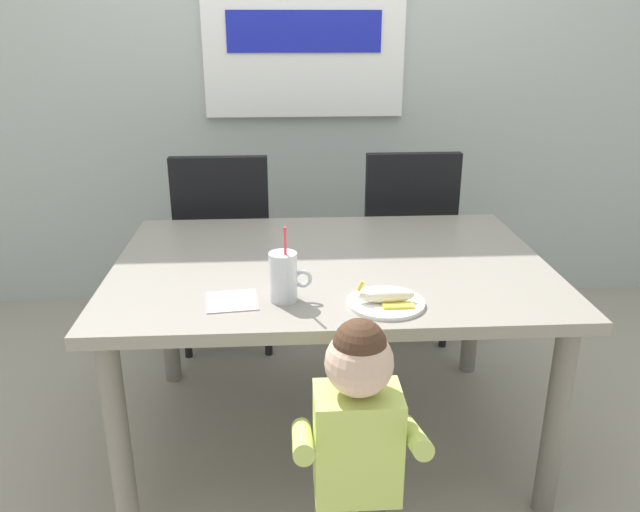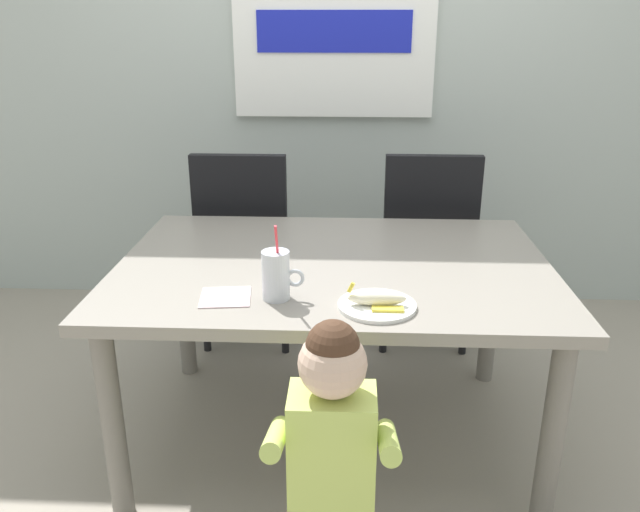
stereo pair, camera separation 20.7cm
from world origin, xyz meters
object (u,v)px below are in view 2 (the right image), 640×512
dining_table (334,284)px  toddler_standing (332,433)px  peeled_banana (378,299)px  dining_chair_right (426,239)px  paper_napkin (226,297)px  dining_chair_left (245,238)px  milk_cup (276,278)px  snack_plate (377,306)px

dining_table → toddler_standing: 0.72m
dining_table → peeled_banana: (0.14, -0.37, 0.11)m
dining_chair_right → peeled_banana: (-0.28, -1.15, 0.20)m
peeled_banana → toddler_standing: bearing=-109.6°
toddler_standing → paper_napkin: size_ratio=5.59×
dining_table → dining_chair_right: 0.88m
dining_chair_left → milk_cup: milk_cup is taller
dining_chair_left → paper_napkin: bearing=96.2°
toddler_standing → milk_cup: 0.51m
snack_plate → dining_table: bearing=110.3°
snack_plate → paper_napkin: snack_plate is taller
toddler_standing → peeled_banana: bearing=70.4°
milk_cup → snack_plate: 0.31m
dining_table → milk_cup: size_ratio=6.06×
dining_chair_right → paper_napkin: dining_chair_right is taller
dining_chair_right → peeled_banana: dining_chair_right is taller
paper_napkin → dining_chair_right: bearing=56.0°
dining_chair_right → milk_cup: (-0.58, -1.09, 0.24)m
peeled_banana → paper_napkin: (-0.46, 0.06, -0.03)m
milk_cup → snack_plate: (0.30, -0.05, -0.06)m
milk_cup → paper_napkin: milk_cup is taller
dining_chair_left → toddler_standing: dining_chair_left is taller
dining_table → snack_plate: bearing=-69.7°
peeled_banana → milk_cup: bearing=168.7°
dining_table → paper_napkin: 0.46m
dining_chair_right → snack_plate: (-0.28, -1.14, 0.18)m
dining_table → dining_chair_right: size_ratio=1.55×
milk_cup → peeled_banana: 0.31m
dining_chair_right → peeled_banana: bearing=76.4°
toddler_standing → snack_plate: (0.12, 0.35, 0.20)m
toddler_standing → dining_chair_right: bearing=75.0°
toddler_standing → milk_cup: bearing=114.2°
dining_chair_left → paper_napkin: size_ratio=6.40×
snack_plate → peeled_banana: bearing=-87.4°
toddler_standing → paper_napkin: toddler_standing is taller
dining_chair_right → paper_napkin: size_ratio=6.40×
dining_table → dining_chair_left: dining_chair_left is taller
milk_cup → peeled_banana: size_ratio=1.43×
dining_chair_left → toddler_standing: 1.53m
milk_cup → snack_plate: size_ratio=1.07×
snack_plate → peeled_banana: 0.03m
dining_table → peeled_banana: size_ratio=8.68×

